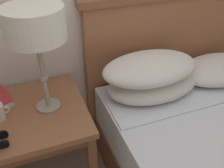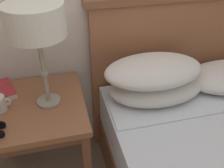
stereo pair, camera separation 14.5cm
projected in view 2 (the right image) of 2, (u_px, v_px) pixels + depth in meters
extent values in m
cube|color=brown|center=(32.00, 107.00, 1.47)|extent=(0.58, 0.58, 0.04)
cube|color=brown|center=(34.00, 113.00, 1.49)|extent=(0.55, 0.55, 0.05)
cube|color=brown|center=(2.00, 126.00, 1.80)|extent=(0.04, 0.04, 0.60)
cube|color=brown|center=(76.00, 114.00, 1.90)|extent=(0.04, 0.04, 0.60)
cube|color=white|center=(198.00, 100.00, 1.63)|extent=(1.12, 0.28, 0.01)
cube|color=brown|center=(174.00, 73.00, 1.92)|extent=(1.23, 0.06, 1.08)
ellipsoid|color=silver|center=(156.00, 87.00, 1.64)|extent=(0.60, 0.36, 0.15)
ellipsoid|color=silver|center=(154.00, 70.00, 1.56)|extent=(0.60, 0.36, 0.15)
cylinder|color=gray|center=(49.00, 101.00, 1.47)|extent=(0.13, 0.13, 0.01)
cylinder|color=gray|center=(44.00, 70.00, 1.36)|extent=(0.02, 0.02, 0.39)
sphere|color=gray|center=(44.00, 74.00, 1.37)|extent=(0.04, 0.04, 0.04)
cylinder|color=silver|center=(35.00, 20.00, 1.21)|extent=(0.28, 0.28, 0.15)
cube|color=silver|center=(2.00, 91.00, 1.54)|extent=(0.18, 0.23, 0.03)
cube|color=#B2282D|center=(1.00, 88.00, 1.53)|extent=(0.18, 0.23, 0.00)
cylinder|color=black|center=(0.00, 134.00, 1.24)|extent=(0.05, 0.01, 0.05)
cylinder|color=black|center=(1.00, 125.00, 1.29)|extent=(0.05, 0.01, 0.05)
torus|color=silver|center=(7.00, 102.00, 1.40)|extent=(0.05, 0.01, 0.05)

